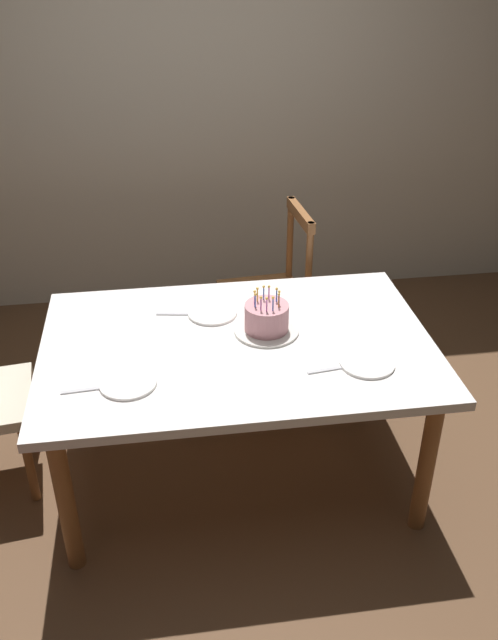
# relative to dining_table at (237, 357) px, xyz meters

# --- Properties ---
(ground) EXTENTS (6.40, 6.40, 0.00)m
(ground) POSITION_rel_dining_table_xyz_m (0.00, 0.00, -0.65)
(ground) COLOR brown
(back_wall) EXTENTS (6.40, 0.10, 2.60)m
(back_wall) POSITION_rel_dining_table_xyz_m (0.00, 1.85, 0.65)
(back_wall) COLOR beige
(back_wall) RESTS_ON ground
(dining_table) EXTENTS (1.63, 1.07, 0.73)m
(dining_table) POSITION_rel_dining_table_xyz_m (0.00, 0.00, 0.00)
(dining_table) COLOR white
(dining_table) RESTS_ON ground
(birthday_cake) EXTENTS (0.28, 0.28, 0.20)m
(birthday_cake) POSITION_rel_dining_table_xyz_m (0.13, 0.06, 0.14)
(birthday_cake) COLOR silver
(birthday_cake) RESTS_ON dining_table
(plate_near_celebrant) EXTENTS (0.22, 0.22, 0.01)m
(plate_near_celebrant) POSITION_rel_dining_table_xyz_m (-0.45, -0.24, 0.08)
(plate_near_celebrant) COLOR white
(plate_near_celebrant) RESTS_ON dining_table
(plate_far_side) EXTENTS (0.22, 0.22, 0.01)m
(plate_far_side) POSITION_rel_dining_table_xyz_m (-0.08, 0.24, 0.08)
(plate_far_side) COLOR white
(plate_far_side) RESTS_ON dining_table
(plate_near_guest) EXTENTS (0.22, 0.22, 0.01)m
(plate_near_guest) POSITION_rel_dining_table_xyz_m (0.49, -0.24, 0.08)
(plate_near_guest) COLOR white
(plate_near_guest) RESTS_ON dining_table
(fork_near_celebrant) EXTENTS (0.18, 0.03, 0.01)m
(fork_near_celebrant) POSITION_rel_dining_table_xyz_m (-0.61, -0.26, 0.08)
(fork_near_celebrant) COLOR silver
(fork_near_celebrant) RESTS_ON dining_table
(fork_far_side) EXTENTS (0.18, 0.04, 0.01)m
(fork_far_side) POSITION_rel_dining_table_xyz_m (-0.24, 0.26, 0.08)
(fork_far_side) COLOR silver
(fork_far_side) RESTS_ON dining_table
(fork_near_guest) EXTENTS (0.18, 0.04, 0.01)m
(fork_near_guest) POSITION_rel_dining_table_xyz_m (0.33, -0.26, 0.08)
(fork_near_guest) COLOR silver
(fork_near_guest) RESTS_ON dining_table
(chair_spindle_back) EXTENTS (0.47, 0.47, 0.95)m
(chair_spindle_back) POSITION_rel_dining_table_xyz_m (0.28, 0.86, -0.19)
(chair_spindle_back) COLOR brown
(chair_spindle_back) RESTS_ON ground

